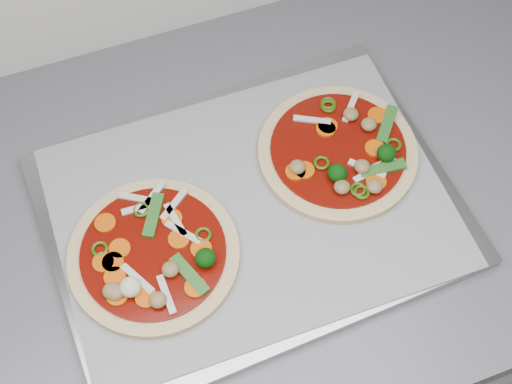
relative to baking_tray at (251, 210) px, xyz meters
name	(u,v)px	position (x,y,z in m)	size (l,w,h in m)	color
baking_tray	(251,210)	(0.00, 0.00, 0.00)	(0.48, 0.36, 0.02)	#949599
parchment	(251,206)	(0.00, 0.00, 0.01)	(0.46, 0.34, 0.00)	gray
pizza_left	(154,255)	(-0.13, -0.03, 0.02)	(0.27, 0.27, 0.03)	tan
pizza_right	(340,152)	(0.13, 0.03, 0.02)	(0.26, 0.26, 0.03)	tan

